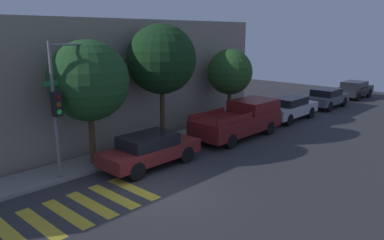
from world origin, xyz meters
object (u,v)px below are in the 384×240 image
(sedan_near_corner, at_px, (150,149))
(sedan_tail_of_row, at_px, (354,89))
(tree_near_corner, at_px, (89,81))
(tree_midblock, at_px, (161,59))
(sedan_far_end, at_px, (326,97))
(traffic_light_pole, at_px, (64,91))
(tree_far_end, at_px, (230,72))
(sedan_middle, at_px, (290,108))
(pickup_truck, at_px, (240,119))

(sedan_near_corner, distance_m, sedan_tail_of_row, 23.24)
(sedan_tail_of_row, height_order, tree_near_corner, tree_near_corner)
(sedan_near_corner, height_order, tree_midblock, tree_midblock)
(sedan_tail_of_row, bearing_deg, tree_near_corner, 175.79)
(sedan_far_end, bearing_deg, traffic_light_pole, 176.47)
(sedan_tail_of_row, bearing_deg, sedan_far_end, 180.00)
(tree_far_end, bearing_deg, sedan_tail_of_row, -6.77)
(tree_midblock, bearing_deg, traffic_light_pole, -174.14)
(sedan_middle, xyz_separation_m, sedan_tail_of_row, (11.30, 0.00, -0.02))
(sedan_tail_of_row, bearing_deg, sedan_near_corner, -180.00)
(traffic_light_pole, distance_m, sedan_far_end, 20.80)
(sedan_near_corner, height_order, pickup_truck, pickup_truck)
(sedan_tail_of_row, distance_m, tree_midblock, 21.19)
(traffic_light_pole, relative_size, sedan_near_corner, 1.19)
(traffic_light_pole, relative_size, tree_midblock, 0.88)
(traffic_light_pole, distance_m, tree_midblock, 5.54)
(sedan_middle, distance_m, tree_near_corner, 13.96)
(sedan_far_end, height_order, tree_midblock, tree_midblock)
(sedan_near_corner, height_order, tree_far_end, tree_far_end)
(sedan_middle, height_order, tree_far_end, tree_far_end)
(sedan_far_end, relative_size, sedan_tail_of_row, 1.00)
(tree_midblock, bearing_deg, tree_near_corner, 180.00)
(sedan_near_corner, height_order, sedan_tail_of_row, sedan_tail_of_row)
(sedan_near_corner, distance_m, sedan_far_end, 17.58)
(sedan_tail_of_row, xyz_separation_m, tree_midblock, (-20.81, 1.83, 3.53))
(sedan_middle, bearing_deg, traffic_light_pole, 175.15)
(sedan_tail_of_row, relative_size, tree_near_corner, 0.81)
(traffic_light_pole, bearing_deg, sedan_middle, -4.85)
(sedan_near_corner, distance_m, tree_near_corner, 3.78)
(pickup_truck, xyz_separation_m, tree_far_end, (1.35, 1.83, 2.33))
(sedan_near_corner, height_order, tree_near_corner, tree_near_corner)
(traffic_light_pole, xyz_separation_m, tree_midblock, (5.44, 0.56, 0.87))
(pickup_truck, xyz_separation_m, sedan_middle, (5.43, -0.00, -0.16))
(sedan_far_end, relative_size, tree_midblock, 0.72)
(tree_midblock, bearing_deg, tree_far_end, 0.00)
(sedan_near_corner, bearing_deg, sedan_middle, 0.00)
(tree_far_end, bearing_deg, tree_near_corner, 180.00)
(pickup_truck, height_order, sedan_middle, pickup_truck)
(sedan_middle, bearing_deg, sedan_tail_of_row, 0.00)
(sedan_tail_of_row, xyz_separation_m, tree_far_end, (-15.39, 1.83, 2.51))
(sedan_tail_of_row, relative_size, tree_far_end, 0.93)
(traffic_light_pole, relative_size, sedan_far_end, 1.23)
(pickup_truck, distance_m, tree_far_end, 3.25)
(sedan_near_corner, distance_m, sedan_middle, 11.94)
(traffic_light_pole, relative_size, sedan_tail_of_row, 1.23)
(sedan_near_corner, relative_size, tree_midblock, 0.74)
(tree_midblock, relative_size, tree_far_end, 1.29)
(tree_midblock, bearing_deg, sedan_far_end, -6.88)
(tree_near_corner, bearing_deg, tree_midblock, -0.00)
(traffic_light_pole, xyz_separation_m, pickup_truck, (9.51, -1.27, -2.48))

